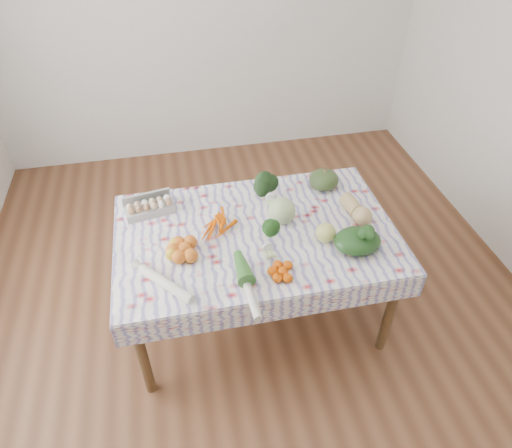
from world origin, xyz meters
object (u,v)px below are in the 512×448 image
egg_carton (150,208)px  cabbage (282,211)px  grapefruit (326,233)px  kabocha_squash (324,180)px  butternut_squash (357,209)px  dining_table (256,242)px

egg_carton → cabbage: size_ratio=1.82×
egg_carton → grapefruit: grapefruit is taller
egg_carton → kabocha_squash: size_ratio=1.54×
egg_carton → cabbage: bearing=-27.4°
cabbage → butternut_squash: 0.46m
egg_carton → grapefruit: 1.09m
cabbage → grapefruit: bearing=-46.6°
butternut_squash → cabbage: bearing=166.3°
kabocha_squash → grapefruit: size_ratio=1.67×
cabbage → grapefruit: cabbage is taller
dining_table → butternut_squash: size_ratio=6.17×
dining_table → grapefruit: grapefruit is taller
egg_carton → butternut_squash: (1.24, -0.29, 0.02)m
cabbage → butternut_squash: (0.46, -0.05, -0.02)m
dining_table → egg_carton: 0.69m
dining_table → butternut_squash: (0.63, 0.01, 0.14)m
butternut_squash → kabocha_squash: bearing=99.0°
cabbage → grapefruit: (0.21, -0.22, -0.02)m
dining_table → egg_carton: (-0.61, 0.30, 0.12)m
kabocha_squash → butternut_squash: 0.34m
grapefruit → dining_table: bearing=157.3°
dining_table → grapefruit: 0.43m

